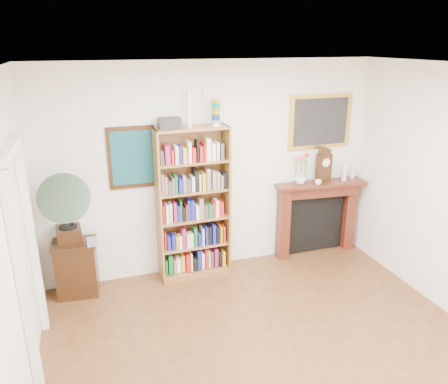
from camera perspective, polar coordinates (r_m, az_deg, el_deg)
name	(u,v)px	position (r m, az deg, el deg)	size (l,w,h in m)	color
room	(303,251)	(3.62, 10.23, -7.61)	(4.51, 5.01, 2.81)	#502D18
door_casing	(25,242)	(4.42, -24.60, -5.99)	(0.08, 1.02, 2.17)	white
teal_poster	(132,158)	(5.50, -11.96, 4.41)	(0.58, 0.04, 0.78)	black
small_picture	(213,97)	(5.57, -1.45, 12.35)	(0.26, 0.04, 0.30)	white
gilt_painting	(320,122)	(6.25, 12.47, 8.95)	(0.95, 0.04, 0.75)	gold
bookshelf	(193,196)	(5.61, -4.07, -0.49)	(0.93, 0.35, 2.32)	brown
side_cabinet	(77,268)	(5.76, -18.68, -9.39)	(0.52, 0.38, 0.71)	black
fireplace	(316,211)	(6.54, 11.94, -2.45)	(1.34, 0.42, 1.11)	#471A10
gramophone	(64,204)	(5.33, -20.12, -1.53)	(0.61, 0.75, 0.93)	black
cd_stack	(92,242)	(5.45, -16.89, -6.25)	(0.12, 0.12, 0.08)	#A3A4AF
mantel_clock	(324,166)	(6.32, 12.90, 3.30)	(0.21, 0.13, 0.47)	black
flower_vase	(300,178)	(6.19, 9.93, 1.79)	(0.16, 0.16, 0.16)	white
teacup	(318,182)	(6.21, 12.19, 1.24)	(0.09, 0.09, 0.07)	silver
bottle_left	(344,172)	(6.47, 15.46, 2.48)	(0.07, 0.07, 0.24)	silver
bottle_right	(352,172)	(6.61, 16.44, 2.56)	(0.06, 0.06, 0.20)	silver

